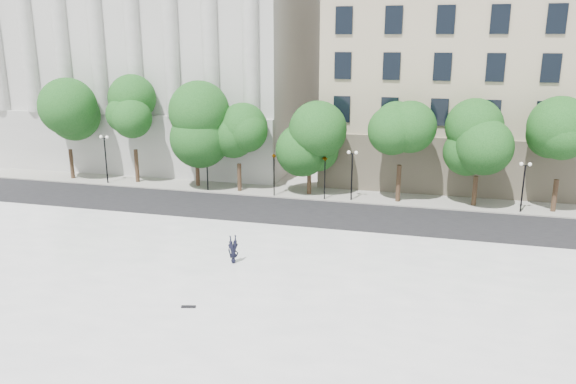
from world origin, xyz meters
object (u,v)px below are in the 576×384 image
at_px(traffic_light_west, 274,154).
at_px(skateboard, 188,307).
at_px(traffic_light_east, 325,156).
at_px(person_lying, 234,259).

bearing_deg(traffic_light_west, skateboard, -85.18).
bearing_deg(skateboard, traffic_light_east, 69.16).
bearing_deg(traffic_light_west, traffic_light_east, 0.00).
height_order(traffic_light_west, skateboard, traffic_light_west).
relative_size(person_lying, skateboard, 2.38).
relative_size(traffic_light_east, person_lying, 2.57).
bearing_deg(traffic_light_east, person_lying, -98.44).
bearing_deg(skateboard, traffic_light_west, 80.71).
height_order(traffic_light_west, person_lying, traffic_light_west).
distance_m(traffic_light_east, skateboard, 21.65).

